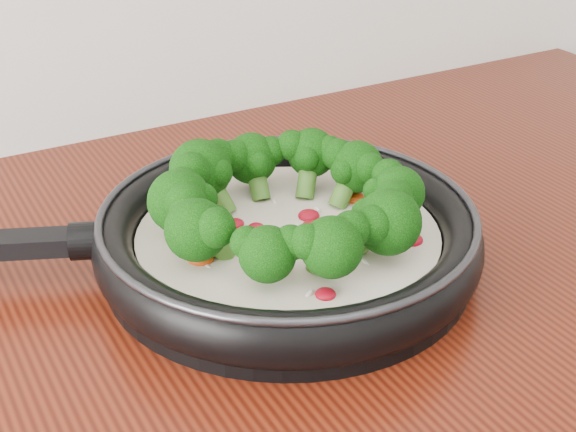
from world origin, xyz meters
TOP-DOWN VIEW (x-y plane):
  - skillet at (0.10, 1.13)m, footprint 0.55×0.44m

SIDE VIEW (x-z plane):
  - skillet at x=0.10m, z-range 0.89..0.99m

